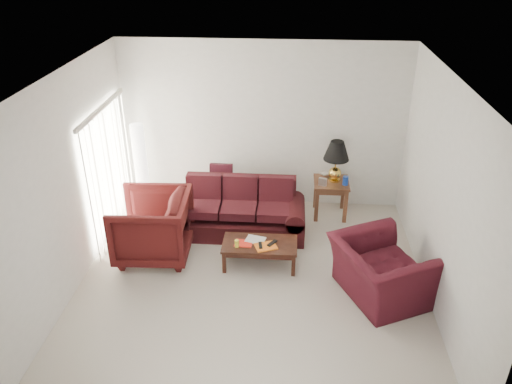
# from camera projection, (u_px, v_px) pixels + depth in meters

# --- Properties ---
(floor) EXTENTS (5.00, 5.00, 0.00)m
(floor) POSITION_uv_depth(u_px,v_px,m) (252.00, 282.00, 7.30)
(floor) COLOR beige
(floor) RESTS_ON ground
(blinds) EXTENTS (0.10, 2.00, 2.16)m
(blinds) POSITION_uv_depth(u_px,v_px,m) (110.00, 172.00, 8.10)
(blinds) COLOR silver
(blinds) RESTS_ON ground
(sofa) EXTENTS (2.27, 1.16, 0.89)m
(sofa) POSITION_uv_depth(u_px,v_px,m) (239.00, 209.00, 8.31)
(sofa) COLOR black
(sofa) RESTS_ON ground
(throw_pillow) EXTENTS (0.41, 0.21, 0.42)m
(throw_pillow) POSITION_uv_depth(u_px,v_px,m) (221.00, 175.00, 8.89)
(throw_pillow) COLOR black
(throw_pillow) RESTS_ON sofa
(end_table) EXTENTS (0.63, 0.63, 0.67)m
(end_table) POSITION_uv_depth(u_px,v_px,m) (330.00, 198.00, 8.89)
(end_table) COLOR brown
(end_table) RESTS_ON ground
(table_lamp) EXTENTS (0.56, 0.56, 0.74)m
(table_lamp) POSITION_uv_depth(u_px,v_px,m) (336.00, 161.00, 8.59)
(table_lamp) COLOR gold
(table_lamp) RESTS_ON end_table
(clock) EXTENTS (0.15, 0.09, 0.14)m
(clock) POSITION_uv_depth(u_px,v_px,m) (323.00, 182.00, 8.57)
(clock) COLOR #AFB0B4
(clock) RESTS_ON end_table
(blue_canister) EXTENTS (0.12, 0.12, 0.16)m
(blue_canister) POSITION_uv_depth(u_px,v_px,m) (345.00, 181.00, 8.59)
(blue_canister) COLOR #193EA6
(blue_canister) RESTS_ON end_table
(picture_frame) EXTENTS (0.19, 0.21, 0.05)m
(picture_frame) POSITION_uv_depth(u_px,v_px,m) (325.00, 174.00, 8.82)
(picture_frame) COLOR silver
(picture_frame) RESTS_ON end_table
(floor_lamp) EXTENTS (0.32, 0.32, 1.66)m
(floor_lamp) POSITION_uv_depth(u_px,v_px,m) (141.00, 168.00, 8.84)
(floor_lamp) COLOR silver
(floor_lamp) RESTS_ON ground
(armchair_left) EXTENTS (1.18, 1.15, 1.04)m
(armchair_left) POSITION_uv_depth(u_px,v_px,m) (152.00, 226.00, 7.69)
(armchair_left) COLOR #3B0E0D
(armchair_left) RESTS_ON ground
(armchair_right) EXTENTS (1.53, 1.60, 0.81)m
(armchair_right) POSITION_uv_depth(u_px,v_px,m) (380.00, 271.00, 6.88)
(armchair_right) COLOR #3B0D16
(armchair_right) RESTS_ON ground
(coffee_table) EXTENTS (1.19, 0.70, 0.39)m
(coffee_table) POSITION_uv_depth(u_px,v_px,m) (260.00, 254.00, 7.60)
(coffee_table) COLOR black
(coffee_table) RESTS_ON ground
(magazine_red) EXTENTS (0.28, 0.22, 0.01)m
(magazine_red) POSITION_uv_depth(u_px,v_px,m) (244.00, 243.00, 7.49)
(magazine_red) COLOR red
(magazine_red) RESTS_ON coffee_table
(magazine_white) EXTENTS (0.33, 0.28, 0.02)m
(magazine_white) POSITION_uv_depth(u_px,v_px,m) (255.00, 240.00, 7.57)
(magazine_white) COLOR white
(magazine_white) RESTS_ON coffee_table
(magazine_orange) EXTENTS (0.37, 0.33, 0.02)m
(magazine_orange) POSITION_uv_depth(u_px,v_px,m) (266.00, 246.00, 7.41)
(magazine_orange) COLOR orange
(magazine_orange) RESTS_ON coffee_table
(remote_a) EXTENTS (0.07, 0.17, 0.02)m
(remote_a) POSITION_uv_depth(u_px,v_px,m) (260.00, 245.00, 7.41)
(remote_a) COLOR black
(remote_a) RESTS_ON coffee_table
(remote_b) EXTENTS (0.15, 0.19, 0.02)m
(remote_b) POSITION_uv_depth(u_px,v_px,m) (272.00, 243.00, 7.46)
(remote_b) COLOR black
(remote_b) RESTS_ON coffee_table
(yellow_glass) EXTENTS (0.09, 0.09, 0.11)m
(yellow_glass) POSITION_uv_depth(u_px,v_px,m) (237.00, 243.00, 7.40)
(yellow_glass) COLOR gold
(yellow_glass) RESTS_ON coffee_table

